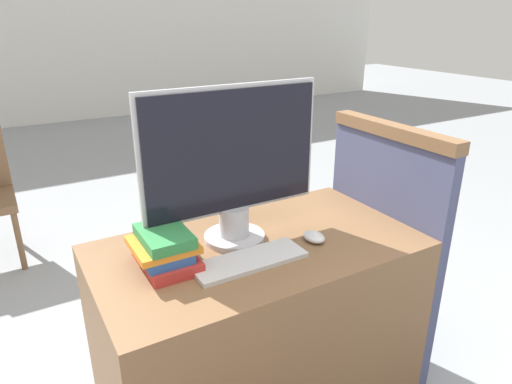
{
  "coord_description": "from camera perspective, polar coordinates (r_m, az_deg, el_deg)",
  "views": [
    {
      "loc": [
        -0.73,
        -0.93,
        1.51
      ],
      "look_at": [
        -0.03,
        0.29,
        0.95
      ],
      "focal_mm": 32.0,
      "sensor_mm": 36.0,
      "label": 1
    }
  ],
  "objects": [
    {
      "name": "monitor",
      "position": [
        1.57,
        -2.91,
        3.38
      ],
      "size": [
        0.66,
        0.22,
        0.56
      ],
      "color": "#B7B7BC",
      "rests_on": "desk"
    },
    {
      "name": "desk",
      "position": [
        1.85,
        0.26,
        -16.65
      ],
      "size": [
        1.17,
        0.65,
        0.74
      ],
      "color": "brown",
      "rests_on": "ground_plane"
    },
    {
      "name": "mouse",
      "position": [
        1.68,
        7.27,
        -5.58
      ],
      "size": [
        0.07,
        0.09,
        0.03
      ],
      "color": "silver",
      "rests_on": "desk"
    },
    {
      "name": "carrel_divider",
      "position": [
        2.06,
        15.31,
        -6.73
      ],
      "size": [
        0.07,
        0.62,
        1.1
      ],
      "color": "#474C70",
      "rests_on": "ground_plane"
    },
    {
      "name": "keyboard",
      "position": [
        1.53,
        -0.86,
        -8.57
      ],
      "size": [
        0.39,
        0.14,
        0.02
      ],
      "color": "silver",
      "rests_on": "desk"
    },
    {
      "name": "wall_back",
      "position": [
        7.26,
        -25.71,
        18.7
      ],
      "size": [
        12.0,
        0.06,
        2.8
      ],
      "color": "white",
      "rests_on": "ground_plane"
    },
    {
      "name": "book_stack",
      "position": [
        1.52,
        -11.37,
        -7.03
      ],
      "size": [
        0.2,
        0.25,
        0.13
      ],
      "color": "#B72D28",
      "rests_on": "desk"
    }
  ]
}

